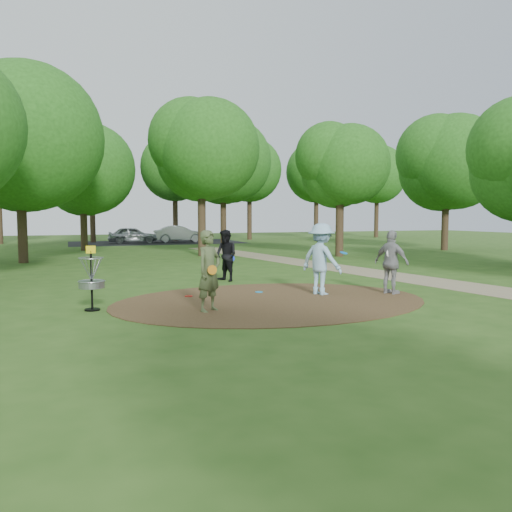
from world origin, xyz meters
name	(u,v)px	position (x,y,z in m)	size (l,w,h in m)	color
ground	(272,301)	(0.00, 0.00, 0.00)	(100.00, 100.00, 0.00)	#2D5119
dirt_clearing	(272,301)	(0.00, 0.00, 0.01)	(8.40, 8.40, 0.02)	#47301C
footpath	(423,280)	(6.50, 2.00, 0.01)	(2.00, 40.00, 0.01)	#8C7A5B
parking_lot	(157,242)	(2.00, 30.00, 0.00)	(14.00, 8.00, 0.01)	black
player_observer_with_disc	(209,271)	(-1.94, -0.84, 0.96)	(0.83, 0.77, 1.91)	#495732
player_throwing_with_disc	(321,259)	(1.70, 0.47, 1.01)	(1.46, 1.51, 2.03)	#99C7E4
player_walking_with_disc	(226,256)	(0.04, 4.22, 0.88)	(0.96, 1.05, 1.77)	black
player_waiting_with_disc	(392,262)	(3.62, -0.15, 0.92)	(0.81, 1.16, 1.83)	gray
disc_ground_cyan	(259,292)	(0.17, 1.40, 0.03)	(0.22, 0.22, 0.02)	#198DCF
disc_ground_red	(189,296)	(-1.92, 1.40, 0.03)	(0.22, 0.22, 0.02)	red
car_left	(133,235)	(-0.04, 29.47, 0.67)	(1.58, 3.94, 1.34)	#9B9FA2
car_right	(180,234)	(3.84, 29.58, 0.70)	(1.49, 4.26, 1.40)	#9FA2A6
disc_golf_basket	(91,274)	(-4.50, 0.30, 0.87)	(0.63, 0.63, 1.54)	black
tree_ring	(238,148)	(2.30, 9.60, 5.30)	(37.25, 45.82, 9.23)	#332316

